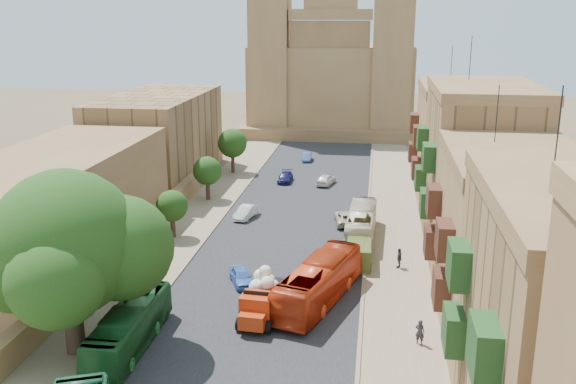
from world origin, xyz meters
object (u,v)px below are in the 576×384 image
(street_tree_a, at_px, (118,255))
(street_tree_c, at_px, (207,171))
(church, at_px, (333,74))
(pedestrian_c, at_px, (399,258))
(red_truck, at_px, (262,297))
(car_white_b, at_px, (326,179))
(street_tree_b, at_px, (172,206))
(ficus_tree, at_px, (68,248))
(car_cream, at_px, (346,218))
(car_white_a, at_px, (246,212))
(street_tree_d, at_px, (232,143))
(bus_green_north, at_px, (129,328))
(car_blue_b, at_px, (307,157))
(olive_pickup, at_px, (359,253))
(pedestrian_a, at_px, (420,332))
(bus_red_east, at_px, (319,282))
(car_dkblue, at_px, (285,177))
(bus_cream_east, at_px, (361,223))
(car_blue_a, at_px, (242,276))

(street_tree_a, distance_m, street_tree_c, 24.00)
(church, bearing_deg, street_tree_a, -98.54)
(church, height_order, pedestrian_c, church)
(red_truck, height_order, car_white_b, red_truck)
(street_tree_b, relative_size, street_tree_c, 0.92)
(ficus_tree, bearing_deg, car_cream, 60.83)
(car_white_a, bearing_deg, street_tree_d, 118.51)
(bus_green_north, xyz_separation_m, car_cream, (11.50, 24.98, -0.71))
(red_truck, xyz_separation_m, car_blue_b, (-2.19, 45.92, -0.90))
(red_truck, distance_m, bus_green_north, 8.69)
(olive_pickup, relative_size, pedestrian_c, 2.68)
(car_white_a, distance_m, car_white_b, 15.06)
(street_tree_c, height_order, car_white_b, street_tree_c)
(car_blue_b, bearing_deg, street_tree_d, -140.54)
(car_white_b, distance_m, pedestrian_a, 37.11)
(car_white_a, bearing_deg, bus_red_east, -51.87)
(bus_red_east, height_order, car_cream, bus_red_east)
(street_tree_d, relative_size, car_dkblue, 1.45)
(street_tree_b, distance_m, pedestrian_c, 20.25)
(bus_cream_east, distance_m, car_cream, 3.91)
(bus_red_east, height_order, pedestrian_a, bus_red_east)
(car_cream, bearing_deg, pedestrian_a, 95.94)
(pedestrian_c, bearing_deg, street_tree_c, -115.76)
(street_tree_a, xyz_separation_m, car_white_a, (5.29, 18.26, -2.35))
(red_truck, height_order, olive_pickup, red_truck)
(church, xyz_separation_m, street_tree_b, (-10.00, -54.61, -6.64))
(street_tree_b, relative_size, bus_red_east, 0.40)
(red_truck, relative_size, pedestrian_c, 3.53)
(street_tree_b, distance_m, bus_red_east, 18.13)
(street_tree_a, bearing_deg, bus_cream_east, 40.87)
(olive_pickup, bearing_deg, pedestrian_a, -71.77)
(bus_green_north, height_order, car_dkblue, bus_green_north)
(ficus_tree, xyz_separation_m, pedestrian_a, (19.96, 3.67, -5.70))
(bus_green_north, bearing_deg, car_white_a, 85.59)
(red_truck, bearing_deg, car_white_a, 104.51)
(street_tree_c, bearing_deg, car_dkblue, 49.94)
(church, relative_size, bus_cream_east, 3.79)
(street_tree_d, xyz_separation_m, pedestrian_a, (20.56, -40.32, -2.90))
(street_tree_b, bearing_deg, bus_cream_east, 7.85)
(bus_red_east, relative_size, car_blue_b, 3.30)
(church, distance_m, car_dkblue, 35.46)
(street_tree_d, height_order, pedestrian_c, street_tree_d)
(street_tree_d, xyz_separation_m, car_blue_a, (8.12, -33.10, -3.11))
(street_tree_a, relative_size, bus_red_east, 0.41)
(bus_cream_east, relative_size, pedestrian_a, 6.01)
(street_tree_a, height_order, street_tree_d, street_tree_d)
(car_dkblue, bearing_deg, street_tree_b, -109.74)
(street_tree_c, relative_size, car_cream, 1.06)
(street_tree_c, height_order, pedestrian_a, street_tree_c)
(ficus_tree, relative_size, car_white_a, 3.01)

